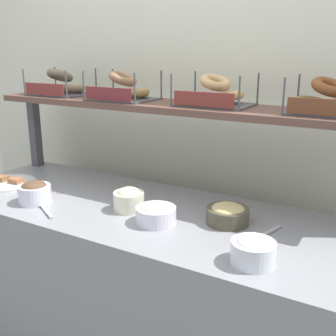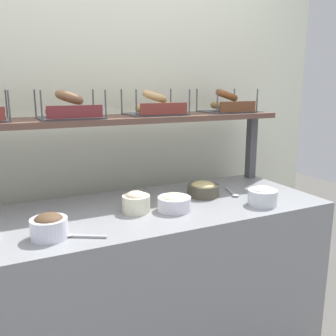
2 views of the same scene
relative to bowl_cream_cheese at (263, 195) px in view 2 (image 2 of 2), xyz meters
name	(u,v)px [view 2 (image 2 of 2)]	position (x,y,z in m)	size (l,w,h in m)	color
back_wall	(102,126)	(-0.60, 0.76, 0.30)	(3.12, 0.06, 2.40)	white
deli_counter	(138,288)	(-0.60, 0.21, -0.47)	(1.92, 0.70, 0.85)	gray
shelf_riser_right	(251,147)	(0.30, 0.48, 0.15)	(0.05, 0.05, 0.40)	#4C4C51
upper_shelf	(117,119)	(-0.60, 0.48, 0.37)	(1.88, 0.32, 0.03)	brown
bowl_cream_cheese	(263,195)	(0.00, 0.00, 0.00)	(0.15, 0.15, 0.10)	white
bowl_potato_salad	(136,202)	(-0.61, 0.18, 0.00)	(0.13, 0.13, 0.10)	#F1ECCB
bowl_hummus	(203,189)	(-0.19, 0.26, -0.01)	(0.17, 0.17, 0.08)	#4A4535
bowl_chocolate_spread	(49,226)	(-1.03, 0.04, 0.00)	(0.15, 0.15, 0.10)	white
bowl_scallion_spread	(174,202)	(-0.44, 0.12, -0.01)	(0.16, 0.16, 0.08)	white
serving_spoon_near_plate	(233,193)	(-0.03, 0.21, -0.04)	(0.07, 0.17, 0.01)	#B7B7BC
serving_spoon_by_edge	(77,236)	(-0.94, -0.01, -0.04)	(0.16, 0.10, 0.01)	#B7B7BC
bagel_basket_everything	(70,109)	(-0.84, 0.47, 0.43)	(0.31, 0.26, 0.15)	#4C4C51
bagel_basket_sesame	(155,106)	(-0.37, 0.50, 0.43)	(0.32, 0.25, 0.14)	#4C4C51
bagel_basket_cinnamon_raisin	(226,104)	(0.10, 0.49, 0.43)	(0.29, 0.25, 0.14)	#4C4C51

